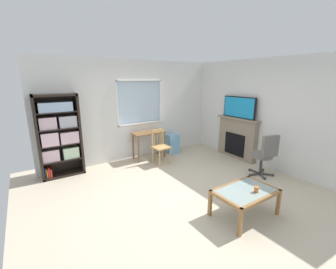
{
  "coord_description": "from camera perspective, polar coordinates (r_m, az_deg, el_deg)",
  "views": [
    {
      "loc": [
        -2.51,
        -3.17,
        2.19
      ],
      "look_at": [
        -0.1,
        0.49,
        1.08
      ],
      "focal_mm": 23.57,
      "sensor_mm": 36.0,
      "label": 1
    }
  ],
  "objects": [
    {
      "name": "ground",
      "position": [
        4.61,
        4.53,
        -14.31
      ],
      "size": [
        5.95,
        5.83,
        0.02
      ],
      "primitive_type": "cube",
      "color": "beige"
    },
    {
      "name": "wall_back_with_window",
      "position": [
        6.18,
        -9.32,
        5.99
      ],
      "size": [
        4.95,
        0.15,
        2.68
      ],
      "color": "silver",
      "rests_on": "ground"
    },
    {
      "name": "wall_right",
      "position": [
        6.02,
        24.31,
        4.91
      ],
      "size": [
        0.12,
        5.03,
        2.68
      ],
      "primitive_type": "cube",
      "color": "silver",
      "rests_on": "ground"
    },
    {
      "name": "bookshelf",
      "position": [
        5.51,
        -26.43,
        0.12
      ],
      "size": [
        0.9,
        0.38,
        1.87
      ],
      "color": "black",
      "rests_on": "ground"
    },
    {
      "name": "desk_under_window",
      "position": [
        6.15,
        -5.03,
        -0.58
      ],
      "size": [
        0.91,
        0.44,
        0.76
      ],
      "color": "brown",
      "rests_on": "ground"
    },
    {
      "name": "wooden_chair",
      "position": [
        5.79,
        -1.94,
        -3.07
      ],
      "size": [
        0.45,
        0.43,
        0.9
      ],
      "color": "tan",
      "rests_on": "ground"
    },
    {
      "name": "plastic_drawer_unit",
      "position": [
        6.68,
        0.85,
        -2.31
      ],
      "size": [
        0.35,
        0.4,
        0.57
      ],
      "primitive_type": "cube",
      "color": "#72ADDB",
      "rests_on": "ground"
    },
    {
      "name": "fireplace",
      "position": [
        6.47,
        17.43,
        -0.84
      ],
      "size": [
        0.26,
        1.29,
        1.15
      ],
      "color": "gray",
      "rests_on": "ground"
    },
    {
      "name": "tv",
      "position": [
        6.29,
        17.91,
        6.71
      ],
      "size": [
        0.06,
        1.02,
        0.57
      ],
      "color": "black",
      "rests_on": "fireplace"
    },
    {
      "name": "office_chair",
      "position": [
        5.44,
        23.77,
        -4.47
      ],
      "size": [
        0.58,
        0.61,
        1.0
      ],
      "color": "slate",
      "rests_on": "ground"
    },
    {
      "name": "coffee_table",
      "position": [
        3.89,
        19.33,
        -14.25
      ],
      "size": [
        1.0,
        0.65,
        0.45
      ],
      "color": "#8C9E99",
      "rests_on": "ground"
    },
    {
      "name": "sippy_cup",
      "position": [
        3.85,
        21.86,
        -13.02
      ],
      "size": [
        0.07,
        0.07,
        0.09
      ],
      "primitive_type": "cylinder",
      "color": "orange",
      "rests_on": "coffee_table"
    }
  ]
}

